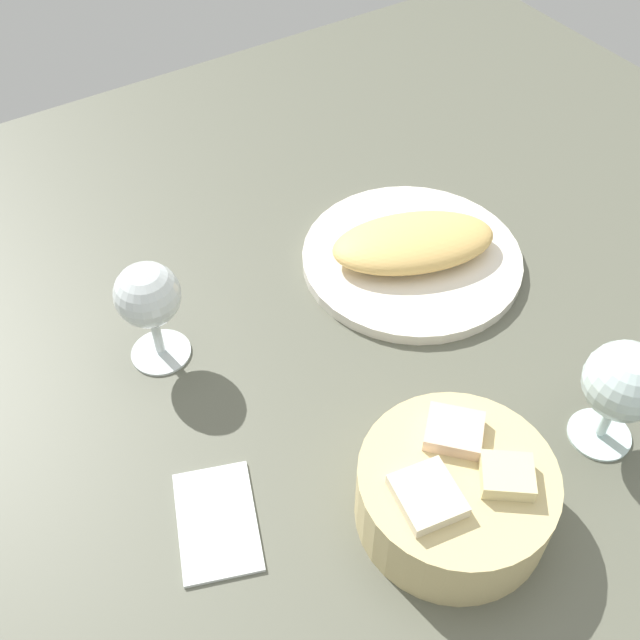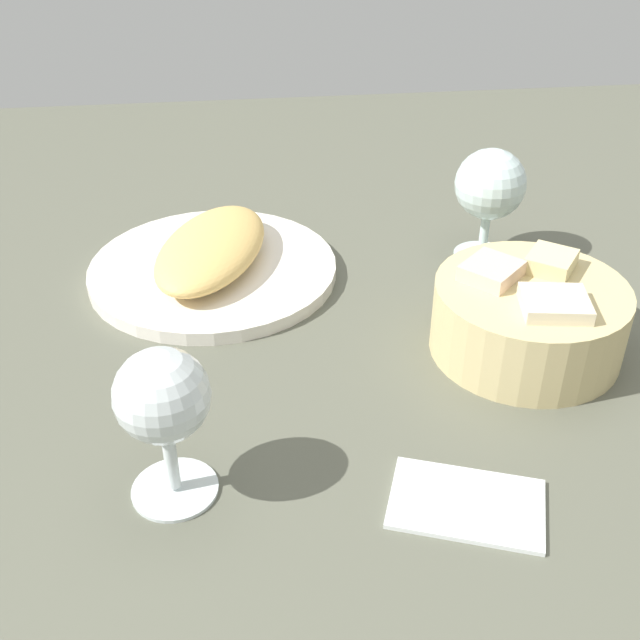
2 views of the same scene
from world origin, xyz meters
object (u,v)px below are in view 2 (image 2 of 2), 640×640
object	(u,v)px
bread_basket	(528,316)
wine_glass_near	(163,404)
plate	(213,270)
wine_glass_far	(490,188)
folded_napkin	(467,502)

from	to	relation	value
bread_basket	wine_glass_near	distance (cm)	34.69
plate	wine_glass_near	size ratio (longest dim) A/B	2.11
plate	wine_glass_far	bearing A→B (deg)	91.41
plate	wine_glass_far	world-z (taller)	wine_glass_far
plate	folded_napkin	distance (cm)	39.48
wine_glass_near	wine_glass_far	bearing A→B (deg)	134.38
plate	folded_napkin	bearing A→B (deg)	26.91
folded_napkin	bread_basket	bearing A→B (deg)	80.09
bread_basket	folded_napkin	xyz separation A→B (cm)	(18.18, -10.41, -3.28)
bread_basket	wine_glass_near	xyz separation A→B (cm)	(14.19, -31.31, 4.60)
plate	wine_glass_far	size ratio (longest dim) A/B	2.10
wine_glass_near	wine_glass_far	world-z (taller)	same
wine_glass_far	folded_napkin	world-z (taller)	wine_glass_far
plate	bread_basket	bearing A→B (deg)	58.94
wine_glass_near	folded_napkin	size ratio (longest dim) A/B	1.12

